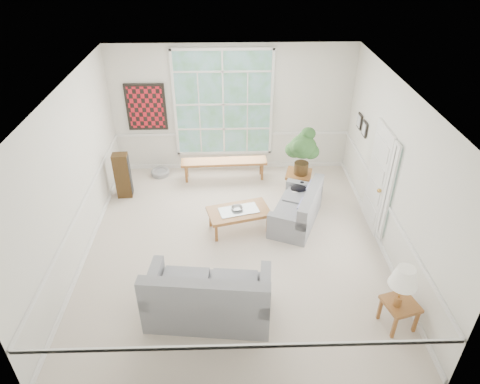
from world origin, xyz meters
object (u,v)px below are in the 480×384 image
end_table (298,183)px  side_table (398,314)px  loveseat_front (208,289)px  coffee_table (239,220)px  loveseat_right (296,206)px

end_table → side_table: (0.97, -3.69, -0.03)m
loveseat_front → end_table: bearing=67.1°
end_table → side_table: size_ratio=1.14×
loveseat_front → side_table: 2.86m
coffee_table → end_table: size_ratio=2.18×
side_table → loveseat_front: bearing=173.6°
end_table → side_table: bearing=-75.3°
loveseat_front → side_table: size_ratio=3.96×
loveseat_right → end_table: (0.20, 1.04, -0.13)m
loveseat_front → coffee_table: (0.51, 2.14, -0.29)m
loveseat_front → side_table: (2.83, -0.32, -0.27)m
coffee_table → end_table: end_table is taller
loveseat_right → side_table: (1.17, -2.65, -0.16)m
loveseat_right → end_table: size_ratio=2.71×
loveseat_right → loveseat_front: 2.87m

